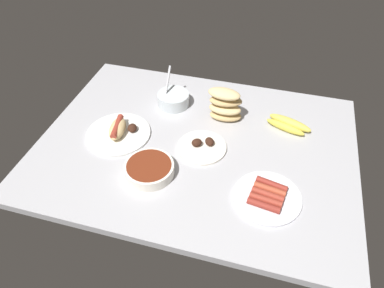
% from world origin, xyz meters
% --- Properties ---
extents(ground_plane, '(1.20, 0.90, 0.03)m').
position_xyz_m(ground_plane, '(0.00, 0.00, -0.01)').
color(ground_plane, '#B2B2B7').
extents(plate_grilled_meat, '(0.19, 0.19, 0.04)m').
position_xyz_m(plate_grilled_meat, '(-0.03, 0.02, 0.01)').
color(plate_grilled_meat, white).
rests_on(plate_grilled_meat, ground_plane).
extents(plate_hotdog_assembled, '(0.25, 0.25, 0.06)m').
position_xyz_m(plate_hotdog_assembled, '(0.31, 0.03, 0.02)').
color(plate_hotdog_assembled, white).
rests_on(plate_hotdog_assembled, ground_plane).
extents(plate_sausages, '(0.23, 0.23, 0.03)m').
position_xyz_m(plate_sausages, '(-0.29, 0.19, 0.01)').
color(plate_sausages, white).
rests_on(plate_sausages, ground_plane).
extents(bread_stack, '(0.15, 0.09, 0.14)m').
position_xyz_m(bread_stack, '(-0.07, -0.18, 0.07)').
color(bread_stack, tan).
rests_on(bread_stack, ground_plane).
extents(bowl_coleslaw, '(0.14, 0.14, 0.15)m').
position_xyz_m(bowl_coleslaw, '(0.16, -0.22, 0.03)').
color(bowl_coleslaw, silver).
rests_on(bowl_coleslaw, ground_plane).
extents(banana_bunch, '(0.19, 0.12, 0.04)m').
position_xyz_m(banana_bunch, '(-0.33, -0.19, 0.02)').
color(banana_bunch, '#E5D14C').
rests_on(banana_bunch, ground_plane).
extents(bowl_chili, '(0.18, 0.18, 0.04)m').
position_xyz_m(bowl_chili, '(0.12, 0.19, 0.02)').
color(bowl_chili, white).
rests_on(bowl_chili, ground_plane).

